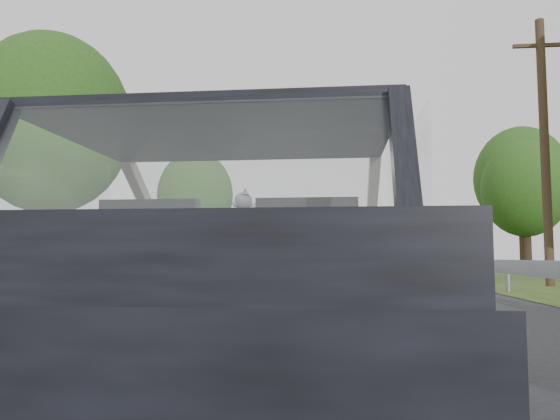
% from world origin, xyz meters
% --- Properties ---
extents(ground, '(140.00, 140.00, 0.00)m').
position_xyz_m(ground, '(0.00, 0.00, 0.00)').
color(ground, '#36353A').
rests_on(ground, ground).
extents(subject_car, '(1.80, 4.00, 1.45)m').
position_xyz_m(subject_car, '(0.00, 0.00, 0.72)').
color(subject_car, black).
rests_on(subject_car, ground).
extents(dashboard, '(1.58, 0.45, 0.30)m').
position_xyz_m(dashboard, '(0.00, 0.62, 0.85)').
color(dashboard, black).
rests_on(dashboard, subject_car).
extents(driver_seat, '(0.50, 0.72, 0.42)m').
position_xyz_m(driver_seat, '(-0.40, -0.29, 0.88)').
color(driver_seat, black).
rests_on(driver_seat, subject_car).
extents(passenger_seat, '(0.50, 0.72, 0.42)m').
position_xyz_m(passenger_seat, '(0.40, -0.29, 0.88)').
color(passenger_seat, black).
rests_on(passenger_seat, subject_car).
extents(steering_wheel, '(0.36, 0.36, 0.04)m').
position_xyz_m(steering_wheel, '(-0.40, 0.33, 0.92)').
color(steering_wheel, black).
rests_on(steering_wheel, dashboard).
extents(cat, '(0.61, 0.29, 0.26)m').
position_xyz_m(cat, '(0.18, 0.58, 1.09)').
color(cat, gray).
rests_on(cat, dashboard).
extents(guardrail, '(0.05, 90.00, 0.32)m').
position_xyz_m(guardrail, '(4.30, 10.00, 0.58)').
color(guardrail, gray).
rests_on(guardrail, ground).
extents(other_car, '(2.01, 4.50, 1.45)m').
position_xyz_m(other_car, '(-0.32, 23.02, 0.72)').
color(other_car, silver).
rests_on(other_car, ground).
extents(highway_sign, '(0.21, 1.01, 2.52)m').
position_xyz_m(highway_sign, '(5.83, 18.06, 1.26)').
color(highway_sign, '#16692B').
rests_on(highway_sign, ground).
extents(utility_pole, '(0.28, 0.28, 7.51)m').
position_xyz_m(utility_pole, '(6.29, 12.57, 3.76)').
color(utility_pole, '#4D3A2A').
rests_on(utility_pole, ground).
extents(tree_2, '(5.02, 5.02, 7.03)m').
position_xyz_m(tree_2, '(10.84, 28.15, 3.52)').
color(tree_2, '#224815').
rests_on(tree_2, ground).
extents(tree_3, '(8.34, 8.34, 9.95)m').
position_xyz_m(tree_3, '(13.76, 37.67, 4.98)').
color(tree_3, '#224815').
rests_on(tree_3, ground).
extents(tree_5, '(6.97, 6.97, 8.63)m').
position_xyz_m(tree_5, '(-9.74, 15.22, 4.31)').
color(tree_5, '#224815').
rests_on(tree_5, ground).
extents(tree_6, '(5.62, 5.62, 7.55)m').
position_xyz_m(tree_6, '(-8.83, 31.96, 3.78)').
color(tree_6, '#224815').
rests_on(tree_6, ground).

